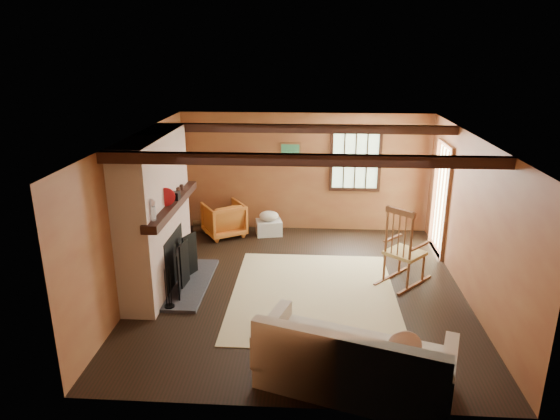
# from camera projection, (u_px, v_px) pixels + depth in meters

# --- Properties ---
(ground) EXTENTS (5.50, 5.50, 0.00)m
(ground) POSITION_uv_depth(u_px,v_px,m) (301.00, 288.00, 7.87)
(ground) COLOR black
(ground) RESTS_ON ground
(room_envelope) EXTENTS (5.02, 5.52, 2.44)m
(room_envelope) POSITION_uv_depth(u_px,v_px,m) (317.00, 184.00, 7.59)
(room_envelope) COLOR #945C34
(room_envelope) RESTS_ON ground
(fireplace) EXTENTS (1.02, 2.30, 2.40)m
(fireplace) POSITION_uv_depth(u_px,v_px,m) (157.00, 219.00, 7.66)
(fireplace) COLOR #A24A3E
(fireplace) RESTS_ON ground
(rug) EXTENTS (2.50, 3.00, 0.01)m
(rug) POSITION_uv_depth(u_px,v_px,m) (313.00, 294.00, 7.66)
(rug) COLOR beige
(rug) RESTS_ON ground
(rocking_chair) EXTENTS (0.99, 1.02, 1.30)m
(rocking_chair) POSITION_uv_depth(u_px,v_px,m) (403.00, 251.00, 7.89)
(rocking_chair) COLOR tan
(rocking_chair) RESTS_ON ground
(sofa) EXTENTS (2.29, 1.54, 0.85)m
(sofa) POSITION_uv_depth(u_px,v_px,m) (353.00, 365.00, 5.47)
(sofa) COLOR beige
(sofa) RESTS_ON ground
(firewood_pile) EXTENTS (0.68, 0.12, 0.25)m
(firewood_pile) POSITION_uv_depth(u_px,v_px,m) (210.00, 226.00, 10.21)
(firewood_pile) COLOR brown
(firewood_pile) RESTS_ON ground
(laundry_basket) EXTENTS (0.57, 0.48, 0.30)m
(laundry_basket) POSITION_uv_depth(u_px,v_px,m) (269.00, 227.00, 10.07)
(laundry_basket) COLOR silver
(laundry_basket) RESTS_ON ground
(basket_pillow) EXTENTS (0.40, 0.32, 0.20)m
(basket_pillow) POSITION_uv_depth(u_px,v_px,m) (269.00, 216.00, 9.99)
(basket_pillow) COLOR beige
(basket_pillow) RESTS_ON laundry_basket
(armchair) EXTENTS (1.01, 1.02, 0.68)m
(armchair) POSITION_uv_depth(u_px,v_px,m) (224.00, 219.00, 9.97)
(armchair) COLOR #BF6026
(armchair) RESTS_ON ground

